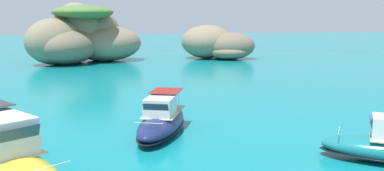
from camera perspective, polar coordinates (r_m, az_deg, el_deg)
islet_large at (r=73.64m, az=-14.73°, el=6.34°), size 22.72×18.48×10.13m
islet_small at (r=78.62m, az=3.73°, el=5.55°), size 15.14×14.59×6.26m
motorboat_navy at (r=26.82m, az=-4.18°, el=-4.86°), size 5.41×8.50×2.57m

